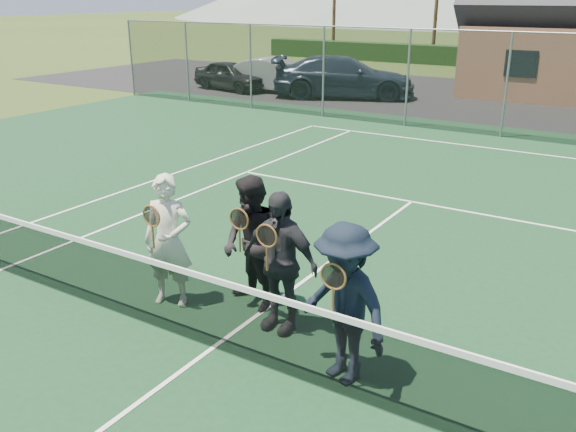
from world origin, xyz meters
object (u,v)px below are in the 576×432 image
at_px(tennis_net, 211,309).
at_px(player_c, 279,262).
at_px(player_a, 168,241).
at_px(player_d, 344,304).
at_px(car_b, 275,75).
at_px(car_c, 344,77).
at_px(player_b, 252,244).
at_px(car_a, 232,76).

xyz_separation_m(tennis_net, player_c, (0.40, 0.84, 0.38)).
height_order(player_a, player_d, same).
bearing_deg(car_b, car_c, -89.49).
bearing_deg(tennis_net, car_b, 121.13).
relative_size(car_b, player_c, 2.38).
bearing_deg(car_b, player_a, -154.67).
bearing_deg(player_b, player_d, -25.12).
xyz_separation_m(car_c, tennis_net, (7.34, -17.66, -0.29)).
xyz_separation_m(player_b, player_d, (1.76, -0.83, -0.00)).
bearing_deg(player_a, player_c, 7.73).
bearing_deg(car_a, car_c, -71.69).
height_order(car_c, player_b, player_b).
bearing_deg(tennis_net, player_b, 100.13).
distance_m(car_b, tennis_net, 20.36).
height_order(car_c, player_d, player_d).
relative_size(tennis_net, player_a, 6.49).
bearing_deg(car_a, player_d, -130.07).
relative_size(car_c, tennis_net, 0.49).
distance_m(tennis_net, player_b, 1.20).
bearing_deg(player_b, car_c, 113.34).
distance_m(car_c, player_d, 19.51).
bearing_deg(car_a, player_a, -135.59).
height_order(car_a, player_a, player_a).
bearing_deg(car_c, player_b, 179.15).
relative_size(player_a, player_b, 1.00).
bearing_deg(car_a, player_b, -132.41).
height_order(tennis_net, player_a, player_a).
bearing_deg(player_d, player_c, 154.87).
relative_size(player_c, player_d, 1.00).
xyz_separation_m(car_a, player_c, (12.85, -16.05, 0.29)).
relative_size(car_c, player_c, 3.17).
bearing_deg(car_b, player_c, -150.32).
bearing_deg(car_c, player_d, -177.05).
distance_m(car_a, player_d, 21.72).
relative_size(car_a, car_b, 0.87).
distance_m(car_a, tennis_net, 20.98).
height_order(car_b, player_b, player_b).
bearing_deg(player_d, car_b, 125.21).
relative_size(car_b, car_c, 0.75).
xyz_separation_m(tennis_net, player_a, (-1.20, 0.62, 0.38)).
xyz_separation_m(car_a, tennis_net, (12.45, -16.89, -0.10)).
height_order(player_a, player_b, same).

